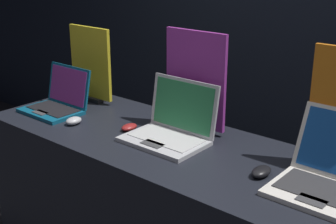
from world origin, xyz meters
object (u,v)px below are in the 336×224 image
Objects in this scene: laptop_front at (58,101)px; promo_stand_front at (91,66)px; laptop_middle at (172,127)px; mouse_back at (261,172)px; laptop_back at (330,174)px; mouse_front at (74,121)px; mouse_middle at (129,127)px; promo_stand_middle at (195,83)px.

promo_stand_front reaches higher than laptop_front.
mouse_back is (0.52, -0.06, -0.05)m from laptop_middle.
laptop_front is 1.53m from laptop_back.
mouse_back is at bearing 6.02° from mouse_front.
laptop_front is 1.28m from mouse_back.
promo_stand_front is 1.15× the size of laptop_middle.
laptop_middle is at bearing 173.38° from mouse_back.
laptop_middle reaches higher than mouse_back.
laptop_back is 3.52× the size of mouse_back.
mouse_back is (1.27, 0.03, -0.04)m from laptop_front.
mouse_back is (1.04, 0.11, -0.00)m from mouse_front.
mouse_front reaches higher than mouse_middle.
mouse_middle is (0.52, 0.04, -0.04)m from laptop_front.
laptop_front is 3.67× the size of mouse_front.
mouse_middle is at bearing -169.80° from laptop_middle.
promo_stand_middle is 0.81m from laptop_back.
laptop_middle is 1.00× the size of laptop_back.
mouse_middle is at bearing 4.93° from laptop_front.
laptop_middle is at bearing 6.63° from laptop_front.
promo_stand_front is (-0.23, 0.34, 0.19)m from mouse_front.
laptop_back reaches higher than laptop_front.
laptop_back is at bearing -6.10° from promo_stand_front.
promo_stand_front reaches higher than laptop_middle.
promo_stand_middle reaches higher than laptop_front.
mouse_back is (0.52, -0.24, -0.22)m from promo_stand_middle.
promo_stand_middle reaches higher than laptop_middle.
laptop_middle is 0.25m from promo_stand_middle.
mouse_middle is 0.24× the size of laptop_back.
promo_stand_middle is at bearing 166.95° from laptop_back.
laptop_front is 0.30m from promo_stand_front.
promo_stand_middle is at bearing 43.10° from mouse_middle.
laptop_middle is (0.76, 0.09, 0.01)m from laptop_front.
mouse_middle is (0.52, -0.21, -0.20)m from promo_stand_front.
laptop_middle is 0.25m from mouse_middle.
laptop_back is (0.77, 0.00, -0.00)m from laptop_middle.
laptop_front is 0.86× the size of laptop_back.
laptop_back is (1.01, 0.05, 0.05)m from mouse_middle.
promo_stand_front is 4.04× the size of mouse_back.
promo_stand_front reaches higher than mouse_front.
laptop_back is at bearing 2.62° from mouse_middle.
laptop_back is (1.53, -0.16, -0.15)m from promo_stand_front.
laptop_middle is at bearing 18.04° from mouse_front.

